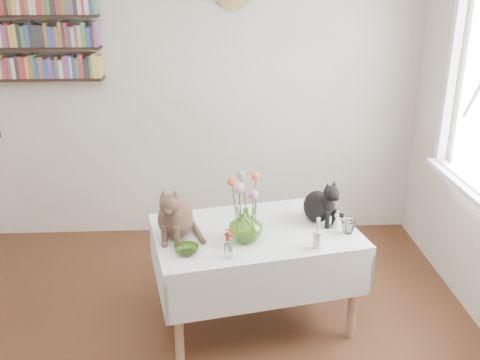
{
  "coord_description": "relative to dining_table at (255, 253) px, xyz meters",
  "views": [
    {
      "loc": [
        0.27,
        -2.16,
        2.17
      ],
      "look_at": [
        0.42,
        0.75,
        1.05
      ],
      "focal_mm": 40.0,
      "sensor_mm": 36.0,
      "label": 1
    }
  ],
  "objects": [
    {
      "name": "room",
      "position": [
        -0.52,
        -0.85,
        0.74
      ],
      "size": [
        4.08,
        4.58,
        2.58
      ],
      "color": "#592B1A",
      "rests_on": "ground"
    },
    {
      "name": "dining_table",
      "position": [
        0.0,
        0.0,
        0.0
      ],
      "size": [
        1.39,
        1.04,
        0.67
      ],
      "color": "white",
      "rests_on": "room"
    },
    {
      "name": "tabby_cat",
      "position": [
        -0.49,
        -0.05,
        0.34
      ],
      "size": [
        0.28,
        0.34,
        0.36
      ],
      "primitive_type": null,
      "rotation": [
        0.0,
        0.0,
        -0.16
      ],
      "color": "brown",
      "rests_on": "dining_table"
    },
    {
      "name": "black_cat",
      "position": [
        0.42,
        0.13,
        0.32
      ],
      "size": [
        0.31,
        0.32,
        0.3
      ],
      "primitive_type": null,
      "rotation": [
        0.0,
        0.0,
        0.62
      ],
      "color": "black",
      "rests_on": "dining_table"
    },
    {
      "name": "flower_vase",
      "position": [
        -0.07,
        -0.14,
        0.27
      ],
      "size": [
        0.28,
        0.28,
        0.21
      ],
      "primitive_type": "imported",
      "rotation": [
        0.0,
        0.0,
        0.56
      ],
      "color": "#8FC44C",
      "rests_on": "dining_table"
    },
    {
      "name": "green_bowl",
      "position": [
        -0.42,
        -0.28,
        0.19
      ],
      "size": [
        0.15,
        0.15,
        0.04
      ],
      "primitive_type": "imported",
      "rotation": [
        0.0,
        0.0,
        -0.06
      ],
      "color": "#8FC44C",
      "rests_on": "dining_table"
    },
    {
      "name": "drinking_glass",
      "position": [
        0.57,
        -0.07,
        0.21
      ],
      "size": [
        0.1,
        0.1,
        0.09
      ],
      "primitive_type": "imported",
      "rotation": [
        0.0,
        0.0,
        -0.08
      ],
      "color": "white",
      "rests_on": "dining_table"
    },
    {
      "name": "candlestick",
      "position": [
        0.34,
        -0.26,
        0.23
      ],
      "size": [
        0.05,
        0.05,
        0.2
      ],
      "color": "white",
      "rests_on": "dining_table"
    },
    {
      "name": "berry_jar",
      "position": [
        -0.18,
        -0.34,
        0.25
      ],
      "size": [
        0.05,
        0.05,
        0.2
      ],
      "color": "white",
      "rests_on": "dining_table"
    },
    {
      "name": "porcelain_figurine",
      "position": [
        0.51,
        0.0,
        0.21
      ],
      "size": [
        0.05,
        0.05,
        0.1
      ],
      "color": "white",
      "rests_on": "dining_table"
    },
    {
      "name": "flower_bouquet",
      "position": [
        -0.07,
        -0.13,
        0.51
      ],
      "size": [
        0.17,
        0.12,
        0.39
      ],
      "color": "#4C7233",
      "rests_on": "flower_vase"
    },
    {
      "name": "bookshelf_unit",
      "position": [
        -1.62,
        1.31,
        1.34
      ],
      "size": [
        1.0,
        0.16,
        0.91
      ],
      "color": "black",
      "rests_on": "room"
    }
  ]
}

